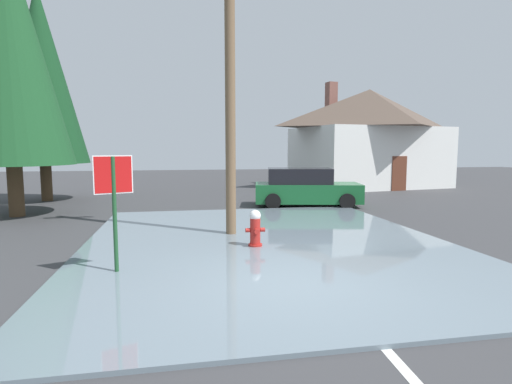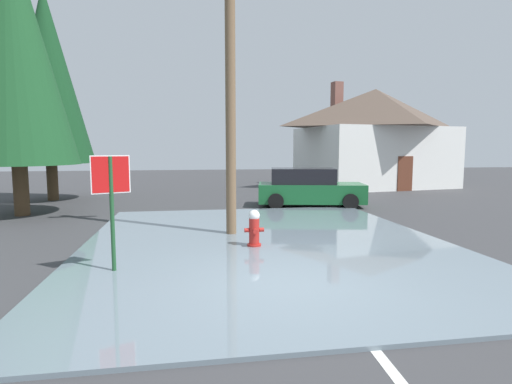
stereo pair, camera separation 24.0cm
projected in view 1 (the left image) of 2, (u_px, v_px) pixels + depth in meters
The scene contains 10 objects.
ground_plane at pixel (295, 288), 7.25m from camera, with size 80.00×80.00×0.10m, color #38383A.
flood_puddle at pixel (267, 243), 10.41m from camera, with size 9.13×11.29×0.07m, color slate.
lane_stop_bar at pixel (256, 313), 6.02m from camera, with size 3.69×0.30×0.01m, color silver.
stop_sign_near at pixel (114, 190), 7.70m from camera, with size 0.69×0.29×2.32m.
fire_hydrant at pixel (255, 230), 9.90m from camera, with size 0.48×0.41×0.96m.
utility_pole at pixel (230, 61), 10.87m from camera, with size 1.60×0.28×9.23m.
house at pixel (369, 136), 26.04m from camera, with size 10.24×7.98×6.67m.
parked_car at pixel (305, 188), 17.20m from camera, with size 4.67×2.70×1.61m.
pine_tree_tall_left at pixel (40, 75), 18.39m from camera, with size 3.92×3.92×9.81m.
pine_tree_short_left at pixel (6, 42), 14.00m from camera, with size 4.15×4.15×10.37m.
Camera 1 is at (-1.98, -6.77, 2.45)m, focal length 28.42 mm.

